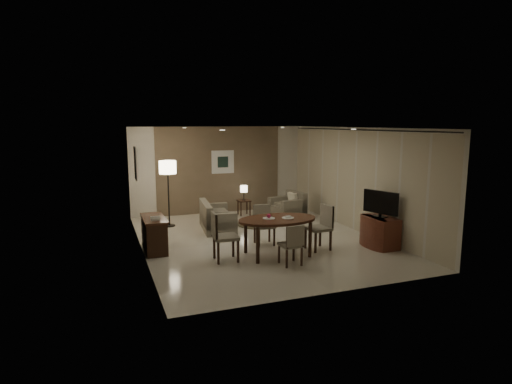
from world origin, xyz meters
name	(u,v)px	position (x,y,z in m)	size (l,w,h in m)	color
room_shell	(253,183)	(0.00, 0.40, 1.35)	(5.50, 7.00, 2.70)	beige
taupe_accent	(220,170)	(0.00, 3.48, 1.35)	(3.96, 0.03, 2.70)	brown
curtain_wall	(355,181)	(2.68, 0.00, 1.32)	(0.08, 6.70, 2.58)	beige
curtain_rod	(357,130)	(2.68, 0.00, 2.64)	(0.03, 0.03, 6.80)	black
art_back_frame	(223,162)	(0.10, 3.46, 1.60)	(0.72, 0.03, 0.72)	silver
art_back_canvas	(223,162)	(0.10, 3.44, 1.60)	(0.34, 0.01, 0.34)	black
art_left_frame	(136,163)	(-2.72, 1.20, 1.85)	(0.03, 0.60, 0.80)	silver
art_left_canvas	(136,163)	(-2.71, 1.20, 1.85)	(0.01, 0.46, 0.64)	gray
downlight_nl	(222,130)	(-1.40, -1.80, 2.69)	(0.10, 0.10, 0.01)	white
downlight_nr	(354,129)	(1.40, -1.80, 2.69)	(0.10, 0.10, 0.01)	white
downlight_fl	(184,128)	(-1.40, 1.80, 2.69)	(0.10, 0.10, 0.01)	white
downlight_fr	(283,127)	(1.40, 1.80, 2.69)	(0.10, 0.10, 0.01)	white
console_desk	(154,234)	(-2.49, 0.00, 0.38)	(0.48, 1.20, 0.75)	#4F2F19
telephone	(155,218)	(-2.49, -0.30, 0.80)	(0.20, 0.14, 0.09)	white
tv_cabinet	(380,232)	(2.40, -1.50, 0.35)	(0.48, 0.90, 0.70)	brown
flat_tv	(381,203)	(2.38, -1.50, 1.02)	(0.06, 0.88, 0.60)	black
dining_table	(277,237)	(-0.05, -1.26, 0.40)	(1.72, 1.07, 0.80)	#4F2F19
chair_near	(290,244)	(-0.06, -1.92, 0.42)	(0.41, 0.41, 0.84)	gray
chair_far	(264,225)	(-0.02, -0.41, 0.46)	(0.44, 0.44, 0.91)	gray
chair_left	(226,236)	(-1.19, -1.23, 0.51)	(0.49, 0.49, 1.02)	gray
chair_right	(318,228)	(0.96, -1.20, 0.50)	(0.48, 0.48, 1.00)	gray
plate_a	(269,218)	(-0.23, -1.21, 0.81)	(0.26, 0.26, 0.02)	white
plate_b	(288,218)	(0.17, -1.31, 0.81)	(0.26, 0.26, 0.02)	white
fruit_apple	(269,216)	(-0.23, -1.21, 0.87)	(0.09, 0.09, 0.09)	maroon
napkin	(288,217)	(0.17, -1.31, 0.84)	(0.12, 0.08, 0.03)	white
round_rug	(259,224)	(0.57, 1.50, 0.01)	(1.23, 1.23, 0.01)	#3E3622
sofa	(217,216)	(-0.66, 1.37, 0.37)	(0.78, 1.57, 0.74)	gray
armchair	(287,206)	(1.62, 1.89, 0.39)	(0.88, 0.83, 0.78)	gray
side_table	(244,208)	(0.57, 2.80, 0.23)	(0.37, 0.37, 0.47)	#301E10
table_lamp	(244,192)	(0.57, 2.80, 0.72)	(0.22, 0.22, 0.50)	#FFEAC1
floor_lamp	(169,194)	(-1.82, 2.16, 0.90)	(0.46, 0.46, 1.81)	#FFE5B7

